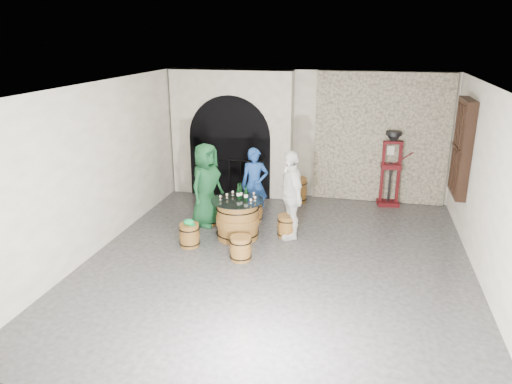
% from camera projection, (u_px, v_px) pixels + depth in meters
% --- Properties ---
extents(ground, '(8.00, 8.00, 0.00)m').
position_uv_depth(ground, '(278.00, 262.00, 9.01)').
color(ground, '#2A2A2C').
rests_on(ground, ground).
extents(wall_back, '(8.00, 0.00, 8.00)m').
position_uv_depth(wall_back, '(307.00, 135.00, 12.22)').
color(wall_back, silver).
rests_on(wall_back, ground).
extents(wall_front, '(8.00, 0.00, 8.00)m').
position_uv_depth(wall_front, '(206.00, 292.00, 4.81)').
color(wall_front, silver).
rests_on(wall_front, ground).
extents(wall_left, '(0.00, 8.00, 8.00)m').
position_uv_depth(wall_left, '(99.00, 168.00, 9.26)').
color(wall_left, silver).
rests_on(wall_left, ground).
extents(wall_right, '(0.00, 8.00, 8.00)m').
position_uv_depth(wall_right, '(493.00, 193.00, 7.77)').
color(wall_right, silver).
rests_on(wall_right, ground).
extents(ceiling, '(8.00, 8.00, 0.00)m').
position_uv_depth(ceiling, '(280.00, 87.00, 8.01)').
color(ceiling, beige).
rests_on(ceiling, wall_back).
extents(stone_facing_panel, '(3.20, 0.12, 3.18)m').
position_uv_depth(stone_facing_panel, '(381.00, 139.00, 11.78)').
color(stone_facing_panel, tan).
rests_on(stone_facing_panel, ground).
extents(arched_opening, '(3.10, 0.60, 3.19)m').
position_uv_depth(arched_opening, '(232.00, 134.00, 12.38)').
color(arched_opening, silver).
rests_on(arched_opening, ground).
extents(shuttered_window, '(0.23, 1.10, 2.00)m').
position_uv_depth(shuttered_window, '(462.00, 148.00, 9.95)').
color(shuttered_window, black).
rests_on(shuttered_window, wall_right).
extents(barrel_table, '(1.08, 1.08, 0.83)m').
position_uv_depth(barrel_table, '(238.00, 219.00, 9.94)').
color(barrel_table, brown).
rests_on(barrel_table, ground).
extents(barrel_stool_left, '(0.42, 0.42, 0.47)m').
position_uv_depth(barrel_stool_left, '(207.00, 214.00, 10.71)').
color(barrel_stool_left, brown).
rests_on(barrel_stool_left, ground).
extents(barrel_stool_far, '(0.42, 0.42, 0.47)m').
position_uv_depth(barrel_stool_far, '(254.00, 211.00, 10.92)').
color(barrel_stool_far, brown).
rests_on(barrel_stool_far, ground).
extents(barrel_stool_right, '(0.42, 0.42, 0.47)m').
position_uv_depth(barrel_stool_right, '(287.00, 226.00, 10.06)').
color(barrel_stool_right, brown).
rests_on(barrel_stool_right, ground).
extents(barrel_stool_near_right, '(0.42, 0.42, 0.47)m').
position_uv_depth(barrel_stool_near_right, '(241.00, 248.00, 9.02)').
color(barrel_stool_near_right, brown).
rests_on(barrel_stool_near_right, ground).
extents(barrel_stool_near_left, '(0.42, 0.42, 0.47)m').
position_uv_depth(barrel_stool_near_left, '(189.00, 235.00, 9.61)').
color(barrel_stool_near_left, brown).
rests_on(barrel_stool_near_left, ground).
extents(green_cap, '(0.25, 0.20, 0.11)m').
position_uv_depth(green_cap, '(189.00, 222.00, 9.52)').
color(green_cap, '#0D9042').
rests_on(green_cap, barrel_stool_near_left).
extents(person_green, '(0.87, 1.05, 1.83)m').
position_uv_depth(person_green, '(206.00, 185.00, 10.50)').
color(person_green, '#134422').
rests_on(person_green, ground).
extents(person_blue, '(0.69, 0.54, 1.66)m').
position_uv_depth(person_blue, '(255.00, 185.00, 10.80)').
color(person_blue, navy).
rests_on(person_blue, ground).
extents(person_white, '(0.89, 1.17, 1.84)m').
position_uv_depth(person_white, '(291.00, 195.00, 9.84)').
color(person_white, white).
rests_on(person_white, ground).
extents(wine_bottle_left, '(0.08, 0.08, 0.32)m').
position_uv_depth(wine_bottle_left, '(239.00, 193.00, 9.84)').
color(wine_bottle_left, black).
rests_on(wine_bottle_left, barrel_table).
extents(wine_bottle_center, '(0.08, 0.08, 0.32)m').
position_uv_depth(wine_bottle_center, '(246.00, 194.00, 9.74)').
color(wine_bottle_center, black).
rests_on(wine_bottle_center, barrel_table).
extents(wine_bottle_right, '(0.08, 0.08, 0.32)m').
position_uv_depth(wine_bottle_right, '(240.00, 192.00, 9.88)').
color(wine_bottle_right, black).
rests_on(wine_bottle_right, barrel_table).
extents(tasting_glass_a, '(0.05, 0.05, 0.10)m').
position_uv_depth(tasting_glass_a, '(220.00, 198.00, 9.80)').
color(tasting_glass_a, '#AA5E21').
rests_on(tasting_glass_a, barrel_table).
extents(tasting_glass_b, '(0.05, 0.05, 0.10)m').
position_uv_depth(tasting_glass_b, '(255.00, 199.00, 9.75)').
color(tasting_glass_b, '#AA5E21').
rests_on(tasting_glass_b, barrel_table).
extents(tasting_glass_c, '(0.05, 0.05, 0.10)m').
position_uv_depth(tasting_glass_c, '(233.00, 193.00, 10.08)').
color(tasting_glass_c, '#AA5E21').
rests_on(tasting_glass_c, barrel_table).
extents(tasting_glass_d, '(0.05, 0.05, 0.10)m').
position_uv_depth(tasting_glass_d, '(254.00, 194.00, 9.99)').
color(tasting_glass_d, '#AA5E21').
rests_on(tasting_glass_d, barrel_table).
extents(tasting_glass_e, '(0.05, 0.05, 0.10)m').
position_uv_depth(tasting_glass_e, '(251.00, 201.00, 9.60)').
color(tasting_glass_e, '#AA5E21').
rests_on(tasting_glass_e, barrel_table).
extents(tasting_glass_f, '(0.05, 0.05, 0.10)m').
position_uv_depth(tasting_glass_f, '(227.00, 196.00, 9.91)').
color(tasting_glass_f, '#AA5E21').
rests_on(tasting_glass_f, barrel_table).
extents(side_barrel, '(0.47, 0.47, 0.63)m').
position_uv_depth(side_barrel, '(298.00, 190.00, 12.10)').
color(side_barrel, brown).
rests_on(side_barrel, ground).
extents(corking_press, '(0.78, 0.47, 1.84)m').
position_uv_depth(corking_press, '(391.00, 163.00, 11.66)').
color(corking_press, '#530D13').
rests_on(corking_press, ground).
extents(control_box, '(0.18, 0.10, 0.22)m').
position_uv_depth(control_box, '(391.00, 150.00, 11.73)').
color(control_box, silver).
rests_on(control_box, wall_back).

